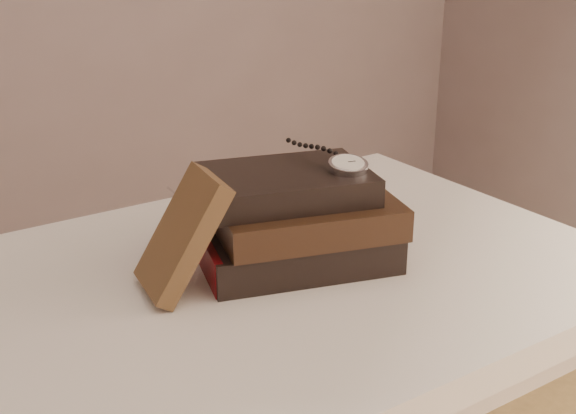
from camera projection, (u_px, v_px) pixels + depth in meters
table at (221, 351)px, 0.94m from camera, size 1.00×0.60×0.75m
book_stack at (296, 220)px, 0.95m from camera, size 0.27×0.23×0.12m
journal at (182, 234)px, 0.87m from camera, size 0.11×0.11×0.14m
pocket_watch at (345, 163)px, 0.94m from camera, size 0.06×0.15×0.02m
eyeglasses at (215, 197)px, 1.00m from camera, size 0.13×0.14×0.05m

